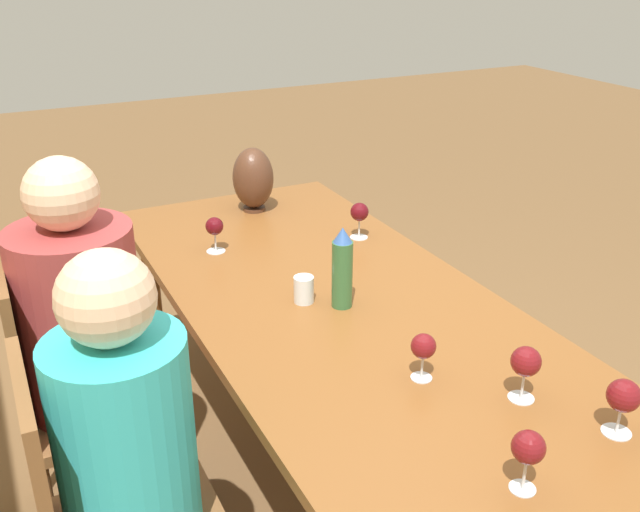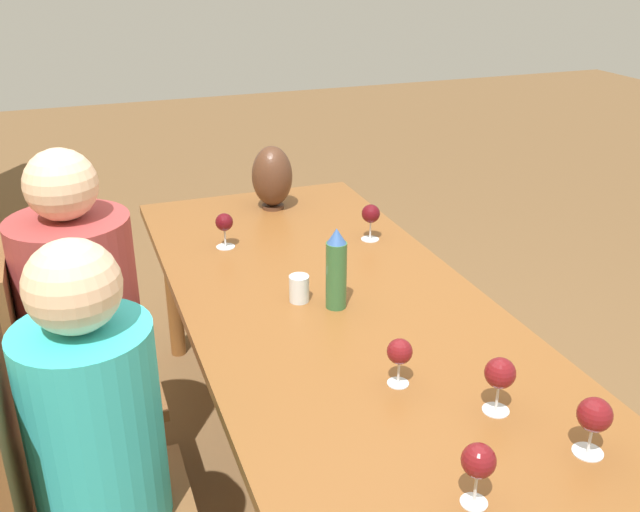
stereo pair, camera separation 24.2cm
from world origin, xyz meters
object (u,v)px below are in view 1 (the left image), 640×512
water_bottle (342,269)px  wine_glass_1 (214,227)px  wine_glass_5 (423,347)px  wine_glass_0 (528,449)px  vase (253,178)px  wine_glass_4 (623,397)px  person_near (134,462)px  person_far (89,341)px  water_tumbler (304,289)px  wine_glass_3 (359,213)px  wine_glass_2 (526,363)px  chair_far (66,393)px

water_bottle → wine_glass_1: water_bottle is taller
wine_glass_5 → wine_glass_0: bearing=174.6°
vase → wine_glass_4: bearing=-173.3°
person_near → person_far: bearing=-0.1°
water_tumbler → wine_glass_0: wine_glass_0 is taller
wine_glass_3 → person_far: size_ratio=0.12×
wine_glass_0 → wine_glass_4: 0.34m
water_bottle → wine_glass_5: (-0.46, 0.00, -0.04)m
water_tumbler → vase: 0.90m
vase → wine_glass_1: bearing=140.1°
wine_glass_5 → person_near: person_near is taller
wine_glass_0 → person_near: bearing=52.5°
water_tumbler → wine_glass_2: size_ratio=0.59×
wine_glass_2 → chair_far: 1.41m
water_bottle → vase: bearing=-4.4°
water_tumbler → wine_glass_4: wine_glass_4 is taller
wine_glass_4 → wine_glass_2: bearing=27.7°
vase → wine_glass_3: 0.54m
wine_glass_0 → chair_far: chair_far is taller
wine_glass_4 → wine_glass_5: wine_glass_4 is taller
wine_glass_4 → chair_far: bearing=45.7°
water_tumbler → person_far: size_ratio=0.07×
vase → chair_far: vase is taller
wine_glass_2 → wine_glass_5: wine_glass_2 is taller
wine_glass_0 → person_far: (1.16, 0.72, -0.17)m
vase → wine_glass_0: 1.88m
wine_glass_1 → wine_glass_2: bearing=-162.4°
wine_glass_1 → wine_glass_2: (-1.26, -0.40, 0.01)m
wine_glass_4 → wine_glass_5: (0.40, 0.29, -0.01)m
wine_glass_2 → person_near: (0.29, 0.94, -0.18)m
wine_glass_1 → person_far: 0.67m
person_far → wine_glass_0: bearing=-148.3°
wine_glass_0 → wine_glass_4: (0.05, -0.33, -0.01)m
wine_glass_3 → chair_far: size_ratio=0.15×
vase → wine_glass_2: bearing=-176.4°
vase → person_near: (-1.32, 0.84, -0.22)m
wine_glass_1 → wine_glass_2: size_ratio=0.91×
wine_glass_3 → wine_glass_5: 1.00m
water_bottle → wine_glass_1: size_ratio=1.98×
wine_glass_4 → wine_glass_0: bearing=98.5°
wine_glass_0 → wine_glass_2: bearing=-40.4°
person_near → water_bottle: bearing=-64.5°
wine_glass_4 → person_far: (1.11, 1.05, -0.16)m
wine_glass_1 → wine_glass_3: size_ratio=0.94×
water_tumbler → person_near: bearing=123.7°
wine_glass_2 → wine_glass_3: 1.14m
water_tumbler → wine_glass_5: 0.55m
wine_glass_3 → wine_glass_5: bearing=160.5°
vase → person_near: person_near is taller
chair_far → person_far: bearing=-90.0°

